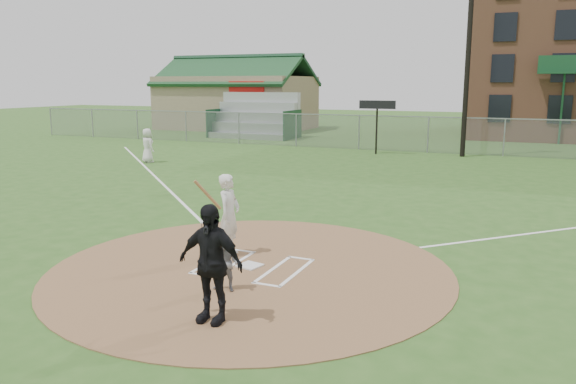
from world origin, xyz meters
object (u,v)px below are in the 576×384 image
at_px(catcher, 226,263).
at_px(batter_at_plate, 229,215).
at_px(home_plate, 250,266).
at_px(umpire, 210,263).
at_px(ondeck_player, 147,146).

bearing_deg(catcher, batter_at_plate, 114.33).
height_order(home_plate, catcher, catcher).
xyz_separation_m(umpire, ondeck_player, (-12.61, 15.10, -0.16)).
xyz_separation_m(ondeck_player, batter_at_plate, (11.12, -11.81, 0.11)).
bearing_deg(umpire, ondeck_player, 130.66).
bearing_deg(batter_at_plate, umpire, -65.67).
bearing_deg(catcher, ondeck_player, 128.43).
xyz_separation_m(home_plate, umpire, (0.69, -2.72, 0.96)).
relative_size(catcher, ondeck_player, 0.64).
height_order(catcher, ondeck_player, ondeck_player).
distance_m(catcher, ondeck_player, 18.41).
bearing_deg(ondeck_player, catcher, 155.59).
bearing_deg(home_plate, batter_at_plate, 144.55).
xyz_separation_m(home_plate, batter_at_plate, (-0.79, 0.57, 0.91)).
distance_m(home_plate, catcher, 1.56).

